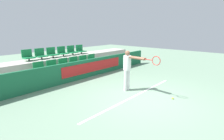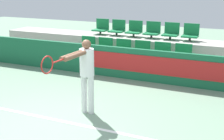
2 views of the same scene
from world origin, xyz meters
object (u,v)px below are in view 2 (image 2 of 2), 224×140
Objects in this scene: stadium_chair_7 at (117,29)px; stadium_chair_8 at (134,30)px; stadium_chair_6 at (101,28)px; stadium_chair_10 at (171,32)px; stadium_chair_0 at (87,46)px; stadium_chair_2 at (122,49)px; stadium_chair_4 at (161,53)px; stadium_chair_1 at (104,48)px; stadium_chair_5 at (182,55)px; stadium_chair_3 at (141,51)px; tennis_player at (85,70)px; stadium_chair_9 at (152,31)px; stadium_chair_11 at (191,34)px.

stadium_chair_8 is (0.63, 0.00, 0.00)m from stadium_chair_7.
stadium_chair_6 and stadium_chair_10 have the same top height.
stadium_chair_8 is at bearing 40.58° from stadium_chair_0.
stadium_chair_0 is 1.73m from stadium_chair_8.
stadium_chair_7 and stadium_chair_8 have the same top height.
stadium_chair_10 is (1.90, 0.00, 0.00)m from stadium_chair_7.
stadium_chair_4 is (1.27, 0.00, 0.00)m from stadium_chair_2.
stadium_chair_5 is at bearing 0.00° from stadium_chair_1.
stadium_chair_0 and stadium_chair_3 have the same top height.
stadium_chair_6 is at bearing 150.28° from stadium_chair_3.
stadium_chair_1 is 1.34m from stadium_chair_8.
stadium_chair_9 is at bearing 93.02° from tennis_player.
stadium_chair_11 reaches higher than stadium_chair_4.
stadium_chair_4 is 3.57m from tennis_player.
stadium_chair_11 reaches higher than stadium_chair_0.
tennis_player is (-0.66, -3.50, 0.30)m from stadium_chair_4.
stadium_chair_11 is at bearing 59.72° from stadium_chair_4.
stadium_chair_2 is 1.00× the size of stadium_chair_7.
stadium_chair_3 is at bearing 92.90° from tennis_player.
stadium_chair_4 is 1.00× the size of stadium_chair_5.
stadium_chair_0 is 1.34m from stadium_chair_7.
tennis_player is at bearing -61.90° from stadium_chair_0.
stadium_chair_10 is at bearing 0.00° from stadium_chair_8.
stadium_chair_3 is at bearing 180.00° from stadium_chair_4.
stadium_chair_0 is 3.97m from tennis_player.
stadium_chair_7 is 1.27m from stadium_chair_9.
stadium_chair_6 is at bearing 156.82° from stadium_chair_4.
stadium_chair_6 and stadium_chair_11 have the same top height.
stadium_chair_6 reaches higher than stadium_chair_3.
stadium_chair_8 is at bearing 180.00° from stadium_chair_9.
stadium_chair_9 reaches higher than stadium_chair_4.
stadium_chair_8 is 1.90m from stadium_chair_11.
stadium_chair_10 is (0.63, 1.08, 0.46)m from stadium_chair_3.
stadium_chair_6 is at bearing 180.00° from stadium_chair_9.
stadium_chair_6 is 1.27m from stadium_chair_8.
stadium_chair_1 and stadium_chair_4 have the same top height.
stadium_chair_7 is at bearing 180.00° from stadium_chair_8.
stadium_chair_6 is at bearing 120.28° from stadium_chair_1.
stadium_chair_8 is at bearing 139.42° from stadium_chair_4.
stadium_chair_4 is 0.63m from stadium_chair_5.
tennis_player is at bearing -90.40° from stadium_chair_9.
stadium_chair_7 reaches higher than stadium_chair_3.
stadium_chair_10 is 1.00× the size of stadium_chair_11.
stadium_chair_0 is 0.33× the size of tennis_player.
tennis_player is at bearing -74.92° from stadium_chair_7.
stadium_chair_8 is at bearing 120.28° from stadium_chair_3.
stadium_chair_6 is 3.16m from stadium_chair_11.
stadium_chair_10 reaches higher than stadium_chair_5.
stadium_chair_0 is 1.00× the size of stadium_chair_11.
stadium_chair_5 is at bearing -23.18° from stadium_chair_7.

